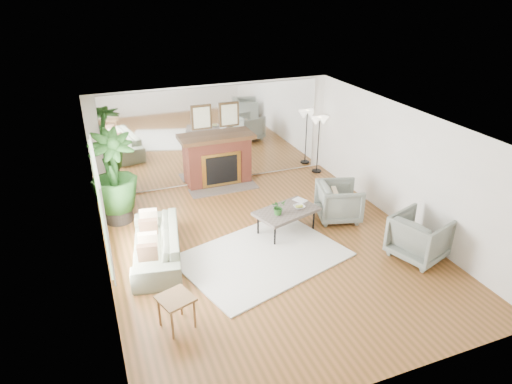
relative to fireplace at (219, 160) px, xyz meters
name	(u,v)px	position (x,y,z in m)	size (l,w,h in m)	color
ground	(270,249)	(0.00, -3.26, -0.66)	(7.00, 7.00, 0.00)	brown
wall_left	(101,220)	(-2.99, -3.26, 0.59)	(0.02, 7.00, 2.50)	white
wall_right	(404,168)	(2.99, -3.26, 0.59)	(0.02, 7.00, 2.50)	white
wall_back	(216,135)	(0.00, 0.23, 0.59)	(6.00, 0.02, 2.50)	white
mirror_panel	(216,135)	(0.00, 0.21, 0.59)	(5.40, 0.04, 2.40)	silver
window_panel	(100,203)	(-2.96, -2.86, 0.69)	(0.04, 2.40, 1.50)	#B2E09E
fireplace	(219,160)	(0.00, 0.00, 0.00)	(1.85, 0.83, 2.05)	brown
area_rug	(262,256)	(-0.25, -3.49, -0.64)	(2.94, 2.10, 0.03)	silver
coffee_table	(286,212)	(0.57, -2.78, -0.19)	(1.44, 1.08, 0.51)	brown
sofa	(156,244)	(-2.10, -2.80, -0.34)	(2.16, 0.84, 0.63)	#6A715A
armchair_back	(339,202)	(1.88, -2.67, -0.25)	(0.87, 0.90, 0.82)	gray
armchair_front	(420,237)	(2.50, -4.52, -0.23)	(0.92, 0.94, 0.86)	gray
side_table	(176,302)	(-2.15, -4.76, -0.20)	(0.61, 0.61, 0.54)	brown
potted_ficus	(113,175)	(-2.60, -1.02, 0.42)	(1.07, 1.07, 2.02)	black
floor_lamp	(319,125)	(2.70, -0.16, 0.64)	(0.50, 0.28, 1.53)	black
tabletop_plant	(278,207)	(0.34, -2.88, 0.01)	(0.28, 0.24, 0.31)	#295820
fruit_bowl	(299,207)	(0.84, -2.80, -0.12)	(0.23, 0.23, 0.06)	brown
book	(297,202)	(0.92, -2.55, -0.14)	(0.20, 0.28, 0.02)	brown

